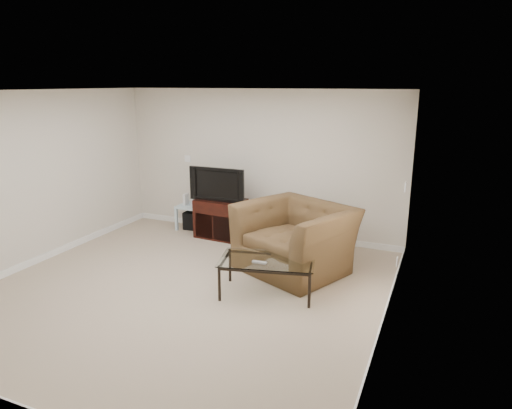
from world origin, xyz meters
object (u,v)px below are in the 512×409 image
at_px(side_table, 192,217).
at_px(recliner, 295,227).
at_px(tv_stand, 221,218).
at_px(television, 219,183).
at_px(coffee_table, 267,277).
at_px(subwoofer, 194,220).

relative_size(side_table, recliner, 0.32).
relative_size(tv_stand, recliner, 0.55).
height_order(television, side_table, television).
height_order(tv_stand, side_table, tv_stand).
distance_m(side_table, recliner, 2.59).
bearing_deg(recliner, tv_stand, 175.62).
relative_size(tv_stand, side_table, 1.72).
xyz_separation_m(side_table, coffee_table, (2.25, -1.96, 0.01)).
distance_m(subwoofer, recliner, 2.59).
distance_m(recliner, coffee_table, 0.97).
bearing_deg(coffee_table, tv_stand, 131.40).
xyz_separation_m(television, side_table, (-0.69, 0.23, -0.73)).
height_order(side_table, recliner, recliner).
relative_size(tv_stand, television, 0.86).
height_order(tv_stand, television, television).
xyz_separation_m(tv_stand, television, (-0.00, -0.03, 0.62)).
relative_size(television, subwoofer, 2.89).
relative_size(recliner, coffee_table, 1.23).
distance_m(television, recliner, 1.87).
distance_m(subwoofer, coffee_table, 2.97).
height_order(television, recliner, recliner).
xyz_separation_m(television, coffee_table, (1.56, -1.73, -0.72)).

